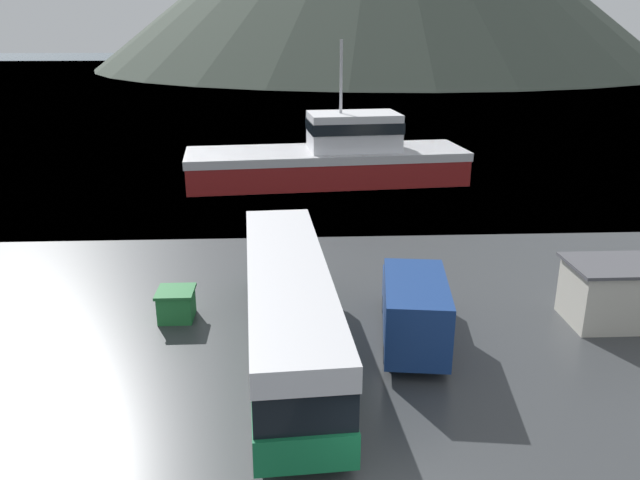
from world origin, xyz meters
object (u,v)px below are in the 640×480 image
(delivery_van, at_px, (414,307))
(fishing_boat, at_px, (332,157))
(storage_bin, at_px, (176,304))
(dock_kiosk, at_px, (610,293))
(tour_bus, at_px, (288,307))

(delivery_van, relative_size, fishing_boat, 0.32)
(fishing_boat, bearing_deg, storage_bin, 155.48)
(dock_kiosk, bearing_deg, tour_bus, -170.48)
(delivery_van, distance_m, fishing_boat, 24.01)
(delivery_van, relative_size, dock_kiosk, 1.98)
(tour_bus, relative_size, fishing_boat, 0.65)
(tour_bus, height_order, storage_bin, tour_bus)
(delivery_van, height_order, storage_bin, delivery_van)
(storage_bin, bearing_deg, tour_bus, -36.28)
(fishing_boat, height_order, storage_bin, fishing_boat)
(tour_bus, bearing_deg, delivery_van, 7.60)
(delivery_van, distance_m, dock_kiosk, 7.67)
(tour_bus, relative_size, storage_bin, 9.01)
(fishing_boat, bearing_deg, delivery_van, 177.25)
(storage_bin, xyz_separation_m, dock_kiosk, (16.23, -1.12, 0.60))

